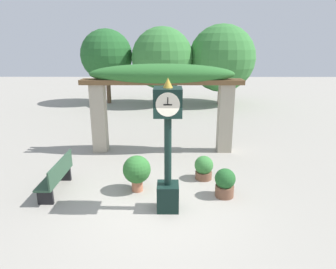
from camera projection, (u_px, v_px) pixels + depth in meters
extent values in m
plane|color=gray|center=(158.00, 209.00, 7.09)|extent=(60.00, 60.00, 0.00)
cube|color=black|center=(168.00, 197.00, 7.01)|extent=(0.50, 0.50, 0.64)
cylinder|color=black|center=(168.00, 152.00, 6.68)|extent=(0.16, 0.16, 1.58)
cylinder|color=gold|center=(168.00, 117.00, 6.45)|extent=(0.26, 0.26, 0.04)
cube|color=black|center=(168.00, 102.00, 6.36)|extent=(0.60, 0.60, 0.60)
cylinder|color=beige|center=(168.00, 105.00, 6.06)|extent=(0.49, 0.02, 0.49)
cylinder|color=beige|center=(168.00, 99.00, 6.65)|extent=(0.49, 0.02, 0.49)
cube|color=black|center=(168.00, 105.00, 6.04)|extent=(0.17, 0.01, 0.02)
cube|color=black|center=(168.00, 101.00, 6.02)|extent=(0.02, 0.01, 0.16)
cone|color=gold|center=(168.00, 83.00, 6.24)|extent=(0.21, 0.21, 0.21)
cube|color=#A89E89|center=(99.00, 118.00, 10.66)|extent=(0.49, 0.49, 2.43)
cube|color=#A89E89|center=(225.00, 118.00, 10.63)|extent=(0.49, 0.49, 2.43)
cube|color=brown|center=(162.00, 83.00, 10.03)|extent=(5.58, 0.15, 0.16)
cube|color=brown|center=(162.00, 82.00, 10.27)|extent=(5.58, 0.15, 0.16)
cube|color=brown|center=(162.00, 81.00, 10.50)|extent=(5.58, 0.15, 0.16)
ellipsoid|color=#2D6B2D|center=(162.00, 74.00, 10.19)|extent=(4.98, 1.09, 0.70)
cylinder|color=brown|center=(224.00, 191.00, 7.65)|extent=(0.48, 0.48, 0.29)
sphere|color=#235B28|center=(225.00, 179.00, 7.56)|extent=(0.52, 0.52, 0.52)
cylinder|color=#B26B4C|center=(137.00, 185.00, 7.94)|extent=(0.29, 0.29, 0.33)
sphere|color=#2D6B2D|center=(137.00, 169.00, 7.81)|extent=(0.73, 0.73, 0.73)
cylinder|color=brown|center=(203.00, 175.00, 8.67)|extent=(0.48, 0.48, 0.22)
sphere|color=#387A38|center=(204.00, 165.00, 8.57)|extent=(0.54, 0.54, 0.54)
cube|color=#2D4C38|center=(55.00, 177.00, 7.83)|extent=(0.42, 1.68, 0.05)
cube|color=#2D4C38|center=(61.00, 168.00, 7.76)|extent=(0.04, 1.68, 0.45)
cube|color=black|center=(64.00, 174.00, 8.54)|extent=(0.38, 0.08, 0.39)
cube|color=black|center=(45.00, 197.00, 7.25)|extent=(0.38, 0.08, 0.39)
cylinder|color=brown|center=(109.00, 88.00, 19.65)|extent=(0.28, 0.28, 1.92)
sphere|color=#235B28|center=(107.00, 55.00, 19.04)|extent=(3.27, 3.27, 3.27)
cylinder|color=brown|center=(162.00, 93.00, 19.10)|extent=(0.28, 0.28, 1.57)
sphere|color=#387A38|center=(162.00, 58.00, 18.49)|extent=(3.81, 3.81, 3.81)
cylinder|color=brown|center=(220.00, 93.00, 19.39)|extent=(0.28, 0.28, 1.44)
sphere|color=#387A38|center=(222.00, 58.00, 18.76)|extent=(4.16, 4.16, 4.16)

